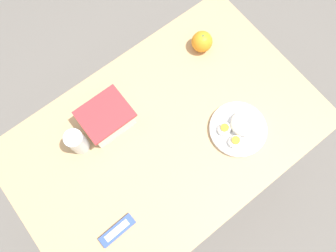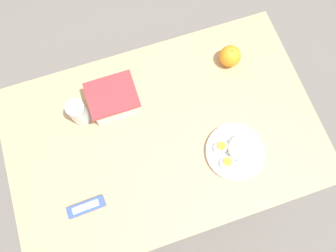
% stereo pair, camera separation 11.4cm
% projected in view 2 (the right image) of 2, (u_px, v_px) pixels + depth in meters
% --- Properties ---
extents(ground_plane, '(10.00, 10.00, 0.00)m').
position_uv_depth(ground_plane, '(165.00, 170.00, 1.90)').
color(ground_plane, '#66605B').
extents(table, '(1.10, 0.71, 0.77)m').
position_uv_depth(table, '(163.00, 141.00, 1.25)').
color(table, tan).
rests_on(table, ground_plane).
extents(food_container, '(0.17, 0.14, 0.09)m').
position_uv_depth(food_container, '(114.00, 100.00, 1.16)').
color(food_container, white).
rests_on(food_container, table).
extents(orange_fruit, '(0.08, 0.08, 0.08)m').
position_uv_depth(orange_fruit, '(230.00, 56.00, 1.21)').
color(orange_fruit, orange).
rests_on(orange_fruit, table).
extents(rice_plate, '(0.20, 0.20, 0.07)m').
position_uv_depth(rice_plate, '(236.00, 151.00, 1.12)').
color(rice_plate, white).
rests_on(rice_plate, table).
extents(candy_bar, '(0.13, 0.04, 0.02)m').
position_uv_depth(candy_bar, '(86.00, 207.00, 1.08)').
color(candy_bar, '#334C9E').
rests_on(candy_bar, table).
extents(drinking_glass, '(0.06, 0.06, 0.11)m').
position_uv_depth(drinking_glass, '(79.00, 112.00, 1.13)').
color(drinking_glass, silver).
rests_on(drinking_glass, table).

